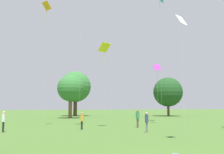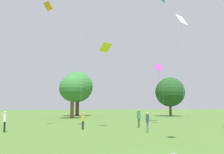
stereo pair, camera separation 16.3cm
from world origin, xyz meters
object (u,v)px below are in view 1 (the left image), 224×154
at_px(distant_tree_1, 168,92).
at_px(distant_tree_2, 71,88).
at_px(person_standing_2, 138,117).
at_px(kite_2, 47,10).
at_px(kite_4, 104,49).
at_px(person_standing_1, 82,119).
at_px(kite_8, 181,24).
at_px(distant_tree_0, 75,87).
at_px(kite_5, 160,1).
at_px(kite_0, 157,69).
at_px(person_standing_5, 4,119).
at_px(person_standing_3, 147,120).

xyz_separation_m(distant_tree_1, distant_tree_2, (-22.20, -3.06, 0.13)).
xyz_separation_m(person_standing_2, distant_tree_1, (19.12, 25.97, 4.22)).
relative_size(kite_2, kite_4, 1.57).
distance_m(person_standing_1, kite_8, 13.09).
height_order(person_standing_1, distant_tree_0, distant_tree_0).
xyz_separation_m(kite_5, distant_tree_2, (-9.40, 16.74, -11.42)).
bearing_deg(kite_2, kite_0, -73.27).
relative_size(kite_0, kite_8, 0.95).
height_order(kite_2, distant_tree_1, kite_2).
relative_size(kite_0, kite_4, 0.86).
relative_size(distant_tree_0, distant_tree_2, 1.26).
distance_m(person_standing_1, kite_4, 7.89).
xyz_separation_m(person_standing_1, person_standing_5, (-6.85, -0.43, 0.14)).
bearing_deg(person_standing_1, distant_tree_0, -108.26).
distance_m(person_standing_3, kite_8, 8.85).
relative_size(kite_4, distant_tree_2, 1.11).
bearing_deg(distant_tree_1, person_standing_2, -126.36).
xyz_separation_m(person_standing_1, kite_2, (-3.19, 4.75, 12.03)).
xyz_separation_m(kite_0, kite_4, (-8.34, -3.85, 1.23)).
distance_m(person_standing_3, kite_5, 20.77).
bearing_deg(person_standing_2, kite_0, 55.86).
relative_size(kite_5, kite_8, 2.20).
relative_size(person_standing_1, distant_tree_0, 0.16).
height_order(kite_2, kite_5, kite_5).
bearing_deg(kite_5, person_standing_2, -153.12).
relative_size(person_standing_3, kite_0, 0.22).
bearing_deg(distant_tree_0, distant_tree_1, -21.06).
height_order(person_standing_2, distant_tree_0, distant_tree_0).
bearing_deg(distant_tree_2, kite_2, -108.04).
relative_size(kite_4, distant_tree_1, 1.03).
xyz_separation_m(kite_0, distant_tree_2, (-8.14, 18.00, -1.57)).
xyz_separation_m(kite_4, kite_8, (1.51, -12.02, -0.79)).
bearing_deg(kite_2, distant_tree_1, -38.06).
bearing_deg(distant_tree_0, kite_8, -92.06).
bearing_deg(kite_4, kite_8, 118.37).
distance_m(kite_2, distant_tree_0, 31.06).
bearing_deg(person_standing_3, kite_8, 155.34).
bearing_deg(kite_8, person_standing_1, 130.19).
bearing_deg(kite_4, kite_5, -130.79).
relative_size(kite_0, distant_tree_2, 0.96).
distance_m(person_standing_1, person_standing_3, 6.41).
bearing_deg(kite_0, person_standing_2, -93.59).
relative_size(kite_8, distant_tree_1, 0.94).
bearing_deg(person_standing_3, person_standing_1, 24.75).
height_order(kite_2, distant_tree_0, kite_2).
distance_m(person_standing_1, kite_5, 21.12).
bearing_deg(kite_0, kite_5, 87.10).
xyz_separation_m(person_standing_2, kite_8, (-1.78, -10.96, 6.36)).
bearing_deg(distant_tree_1, person_standing_1, -133.56).
bearing_deg(person_standing_2, kite_4, 173.81).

